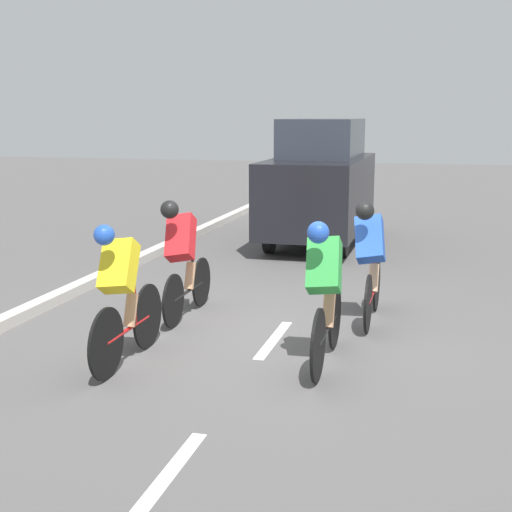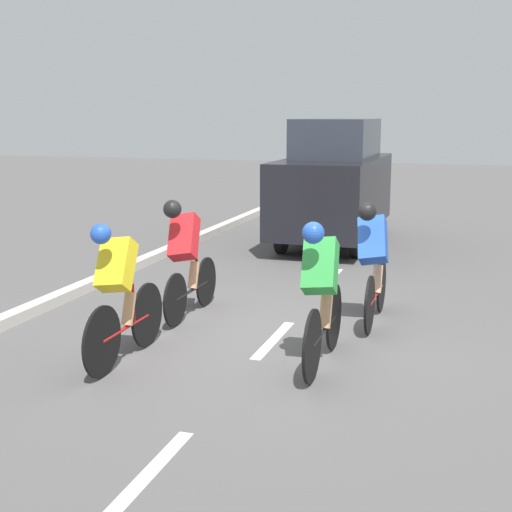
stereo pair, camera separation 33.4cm
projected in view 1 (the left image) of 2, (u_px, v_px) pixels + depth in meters
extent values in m
plane|color=#565454|center=(276.00, 336.00, 8.13)|extent=(60.00, 60.00, 0.00)
cube|color=white|center=(167.00, 476.00, 4.98)|extent=(0.12, 1.40, 0.01)
cube|color=white|center=(274.00, 339.00, 8.01)|extent=(0.12, 1.40, 0.01)
cube|color=white|center=(322.00, 278.00, 11.05)|extent=(0.12, 1.40, 0.01)
cube|color=beige|center=(23.00, 313.00, 8.81)|extent=(0.20, 24.47, 0.14)
cylinder|color=black|center=(377.00, 284.00, 9.18)|extent=(0.03, 0.68, 0.68)
cylinder|color=black|center=(368.00, 304.00, 8.23)|extent=(0.03, 0.68, 0.68)
cylinder|color=red|center=(373.00, 293.00, 8.70)|extent=(0.04, 1.00, 0.04)
cylinder|color=red|center=(375.00, 274.00, 8.83)|extent=(0.04, 0.04, 0.42)
cylinder|color=green|center=(373.00, 285.00, 8.73)|extent=(0.07, 0.07, 0.16)
cylinder|color=#DBAD84|center=(374.00, 278.00, 8.74)|extent=(0.12, 0.23, 0.36)
cube|color=blue|center=(370.00, 239.00, 8.48)|extent=(0.41, 0.48, 0.61)
sphere|color=black|center=(365.00, 211.00, 8.21)|extent=(0.22, 0.22, 0.22)
cylinder|color=black|center=(201.00, 282.00, 9.37)|extent=(0.03, 0.65, 0.65)
cylinder|color=black|center=(173.00, 301.00, 8.42)|extent=(0.03, 0.65, 0.65)
cylinder|color=black|center=(188.00, 291.00, 8.89)|extent=(0.04, 1.00, 0.04)
cylinder|color=black|center=(193.00, 272.00, 9.02)|extent=(0.04, 0.04, 0.42)
cylinder|color=#1999D8|center=(189.00, 282.00, 8.92)|extent=(0.07, 0.07, 0.16)
cylinder|color=tan|center=(190.00, 276.00, 8.93)|extent=(0.12, 0.23, 0.36)
cube|color=red|center=(181.00, 238.00, 8.67)|extent=(0.41, 0.48, 0.61)
sphere|color=black|center=(170.00, 210.00, 8.40)|extent=(0.22, 0.22, 0.22)
cylinder|color=black|center=(148.00, 316.00, 7.68)|extent=(0.03, 0.70, 0.70)
cylinder|color=black|center=(106.00, 344.00, 6.76)|extent=(0.03, 0.70, 0.70)
cylinder|color=red|center=(128.00, 329.00, 7.22)|extent=(0.04, 0.97, 0.04)
cylinder|color=red|center=(135.00, 305.00, 7.34)|extent=(0.04, 0.04, 0.42)
cylinder|color=#1999D8|center=(130.00, 318.00, 7.25)|extent=(0.07, 0.07, 0.16)
cylinder|color=tan|center=(131.00, 310.00, 7.25)|extent=(0.12, 0.23, 0.36)
cube|color=yellow|center=(119.00, 266.00, 7.00)|extent=(0.38, 0.46, 0.57)
sphere|color=blue|center=(104.00, 235.00, 6.73)|extent=(0.20, 0.20, 0.20)
cylinder|color=black|center=(335.00, 316.00, 7.68)|extent=(0.03, 0.71, 0.71)
cylinder|color=black|center=(318.00, 345.00, 6.70)|extent=(0.03, 0.71, 0.71)
cylinder|color=black|center=(327.00, 330.00, 7.19)|extent=(0.04, 1.03, 0.04)
cylinder|color=black|center=(330.00, 305.00, 7.32)|extent=(0.04, 0.04, 0.42)
cylinder|color=#1999D8|center=(328.00, 319.00, 7.22)|extent=(0.07, 0.07, 0.16)
cylinder|color=tan|center=(329.00, 311.00, 7.23)|extent=(0.12, 0.23, 0.36)
cube|color=green|center=(324.00, 265.00, 6.97)|extent=(0.37, 0.47, 0.58)
sphere|color=blue|center=(318.00, 232.00, 6.69)|extent=(0.21, 0.21, 0.21)
cylinder|color=black|center=(344.00, 239.00, 12.61)|extent=(0.14, 0.64, 0.64)
cylinder|color=black|center=(270.00, 236.00, 12.96)|extent=(0.14, 0.64, 0.64)
cylinder|color=black|center=(361.00, 219.00, 15.06)|extent=(0.14, 0.64, 0.64)
cylinder|color=black|center=(298.00, 216.00, 15.41)|extent=(0.14, 0.64, 0.64)
cube|color=black|center=(320.00, 193.00, 13.88)|extent=(1.70, 4.18, 1.34)
cube|color=#2D333D|center=(322.00, 138.00, 13.87)|extent=(1.39, 2.30, 0.74)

